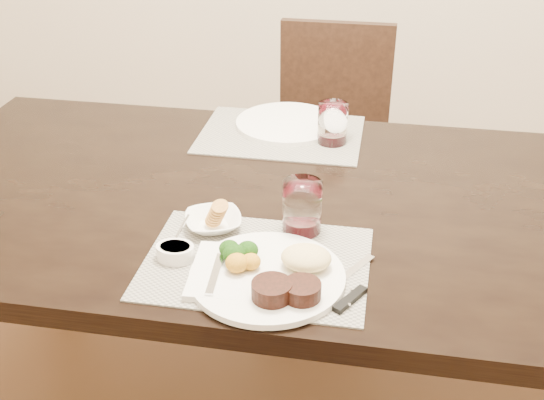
% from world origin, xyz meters
% --- Properties ---
extents(dining_table, '(2.00, 1.00, 0.75)m').
position_xyz_m(dining_table, '(0.00, 0.00, 0.67)').
color(dining_table, black).
rests_on(dining_table, ground).
extents(chair_far, '(0.42, 0.42, 0.90)m').
position_xyz_m(chair_far, '(0.00, 0.93, 0.50)').
color(chair_far, black).
rests_on(chair_far, ground).
extents(placemat_near, '(0.46, 0.34, 0.00)m').
position_xyz_m(placemat_near, '(-0.04, -0.29, 0.75)').
color(placemat_near, gray).
rests_on(placemat_near, dining_table).
extents(placemat_far, '(0.46, 0.34, 0.00)m').
position_xyz_m(placemat_far, '(-0.10, 0.35, 0.75)').
color(placemat_far, gray).
rests_on(placemat_far, dining_table).
extents(dinner_plate, '(0.31, 0.31, 0.06)m').
position_xyz_m(dinner_plate, '(0.01, -0.35, 0.77)').
color(dinner_plate, white).
rests_on(dinner_plate, placemat_near).
extents(napkin_fork, '(0.12, 0.20, 0.02)m').
position_xyz_m(napkin_fork, '(-0.11, -0.34, 0.76)').
color(napkin_fork, white).
rests_on(napkin_fork, placemat_near).
extents(steak_knife, '(0.08, 0.21, 0.01)m').
position_xyz_m(steak_knife, '(0.16, -0.36, 0.76)').
color(steak_knife, white).
rests_on(steak_knife, placemat_near).
extents(cracker_bowl, '(0.16, 0.16, 0.06)m').
position_xyz_m(cracker_bowl, '(-0.16, -0.18, 0.77)').
color(cracker_bowl, white).
rests_on(cracker_bowl, placemat_near).
extents(sauce_ramekin, '(0.08, 0.12, 0.06)m').
position_xyz_m(sauce_ramekin, '(-0.21, -0.31, 0.77)').
color(sauce_ramekin, white).
rests_on(sauce_ramekin, placemat_near).
extents(wine_glass_near, '(0.09, 0.09, 0.12)m').
position_xyz_m(wine_glass_near, '(0.04, -0.15, 0.81)').
color(wine_glass_near, silver).
rests_on(wine_glass_near, placemat_near).
extents(far_plate, '(0.30, 0.30, 0.01)m').
position_xyz_m(far_plate, '(-0.09, 0.42, 0.76)').
color(far_plate, white).
rests_on(far_plate, placemat_far).
extents(wine_glass_far, '(0.08, 0.08, 0.11)m').
position_xyz_m(wine_glass_far, '(0.05, 0.32, 0.80)').
color(wine_glass_far, silver).
rests_on(wine_glass_far, placemat_far).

